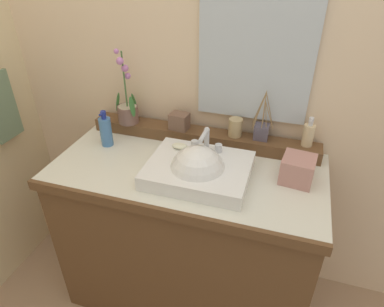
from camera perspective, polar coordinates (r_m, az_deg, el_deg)
name	(u,v)px	position (r m, az deg, el deg)	size (l,w,h in m)	color
floor	(188,293)	(2.16, -0.61, -22.44)	(2.90, 3.77, 0.10)	#A28060
wall_back	(214,29)	(1.68, 3.68, 20.11)	(2.90, 0.20, 2.72)	beige
vanity_cabinet	(188,235)	(1.79, -0.71, -13.56)	(1.21, 0.61, 0.86)	brown
back_ledge	(202,136)	(1.69, 1.67, 2.90)	(1.14, 0.10, 0.06)	brown
sink_basin	(198,172)	(1.43, 1.01, -3.07)	(0.43, 0.34, 0.27)	white
soap_bar	(180,146)	(1.52, -2.11, 1.26)	(0.07, 0.04, 0.02)	beige
potted_plant	(128,108)	(1.76, -10.78, 7.52)	(0.13, 0.11, 0.38)	brown
soap_dispenser	(308,134)	(1.61, 18.98, 3.05)	(0.05, 0.05, 0.14)	beige
tumbler_cup	(235,127)	(1.63, 7.29, 4.39)	(0.06, 0.06, 0.09)	tan
reed_diffuser	(262,131)	(1.62, 11.61, 3.74)	(0.10, 0.07, 0.24)	#534B59
trinket_box	(179,121)	(1.68, -2.15, 5.44)	(0.09, 0.07, 0.08)	brown
lotion_bottle	(106,131)	(1.70, -14.28, 3.69)	(0.06, 0.06, 0.18)	teal
tissue_box	(298,169)	(1.47, 17.34, -2.55)	(0.13, 0.13, 0.11)	tan
mirror	(256,52)	(1.54, 10.67, 16.42)	(0.50, 0.02, 0.62)	silver
hand_towel	(3,107)	(1.99, -29.22, 6.83)	(0.02, 0.16, 0.35)	gray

